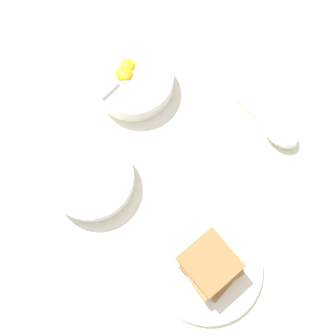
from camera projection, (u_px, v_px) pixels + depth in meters
The scene contains 6 objects.
ground_plane at pixel (165, 156), 0.83m from camera, with size 3.00×3.00×0.00m, color silver.
egg_bowl at pixel (133, 81), 0.85m from camera, with size 0.18×0.18×0.08m.
toast_plate at pixel (207, 267), 0.75m from camera, with size 0.21×0.21×0.01m.
toast_sandwich at pixel (210, 266), 0.72m from camera, with size 0.13×0.13×0.06m.
soup_spoon at pixel (277, 129), 0.83m from camera, with size 0.12×0.16×0.04m.
congee_bowl at pixel (92, 179), 0.79m from camera, with size 0.17×0.17×0.04m.
Camera 1 is at (-0.25, -0.07, 0.78)m, focal length 42.00 mm.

